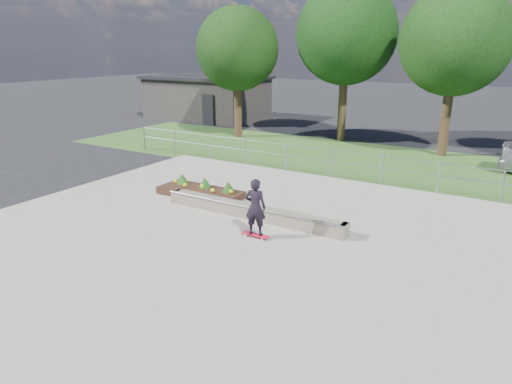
% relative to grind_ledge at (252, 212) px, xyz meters
% --- Properties ---
extents(ground, '(120.00, 120.00, 0.00)m').
position_rel_grind_ledge_xyz_m(ground, '(0.27, -2.02, -0.26)').
color(ground, black).
rests_on(ground, ground).
extents(grass_verge, '(30.00, 8.00, 0.02)m').
position_rel_grind_ledge_xyz_m(grass_verge, '(0.27, 8.98, -0.25)').
color(grass_verge, '#2D5321').
rests_on(grass_verge, ground).
extents(concrete_slab, '(15.00, 15.00, 0.06)m').
position_rel_grind_ledge_xyz_m(concrete_slab, '(0.27, -2.02, -0.23)').
color(concrete_slab, gray).
rests_on(concrete_slab, ground).
extents(fence, '(20.06, 0.06, 1.20)m').
position_rel_grind_ledge_xyz_m(fence, '(0.27, 5.48, 0.51)').
color(fence, gray).
rests_on(fence, ground).
extents(building, '(8.40, 5.40, 3.00)m').
position_rel_grind_ledge_xyz_m(building, '(-13.73, 15.98, 1.25)').
color(building, '#2B2927').
rests_on(building, ground).
extents(tree_far_left, '(4.55, 4.55, 7.15)m').
position_rel_grind_ledge_xyz_m(tree_far_left, '(-7.73, 10.98, 4.59)').
color(tree_far_left, '#372116').
rests_on(tree_far_left, ground).
extents(tree_mid_left, '(5.25, 5.25, 8.25)m').
position_rel_grind_ledge_xyz_m(tree_mid_left, '(-2.23, 12.98, 5.34)').
color(tree_mid_left, '#352415').
rests_on(tree_mid_left, ground).
extents(tree_mid_right, '(4.90, 4.90, 7.70)m').
position_rel_grind_ledge_xyz_m(tree_mid_right, '(3.27, 11.98, 4.97)').
color(tree_mid_right, '#332214').
rests_on(tree_mid_right, ground).
extents(grind_ledge, '(6.00, 0.44, 0.43)m').
position_rel_grind_ledge_xyz_m(grind_ledge, '(0.00, 0.00, 0.00)').
color(grind_ledge, '#685D4D').
rests_on(grind_ledge, concrete_slab).
extents(planter_bed, '(3.00, 1.20, 0.61)m').
position_rel_grind_ledge_xyz_m(planter_bed, '(-2.63, 0.94, -0.02)').
color(planter_bed, black).
rests_on(planter_bed, concrete_slab).
extents(skateboarder, '(0.80, 0.50, 1.65)m').
position_rel_grind_ledge_xyz_m(skateboarder, '(0.85, -1.18, 0.65)').
color(skateboarder, silver).
rests_on(skateboarder, concrete_slab).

